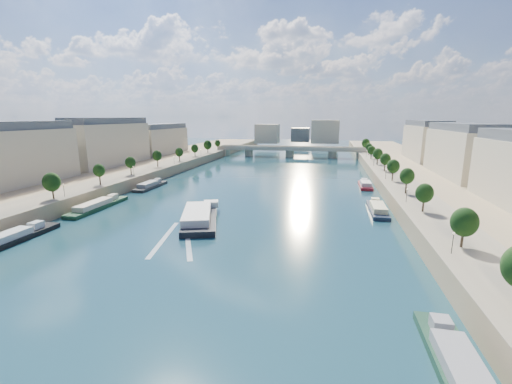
% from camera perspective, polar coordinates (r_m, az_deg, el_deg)
% --- Properties ---
extents(ground, '(700.00, 700.00, 0.00)m').
position_cam_1_polar(ground, '(128.11, -1.54, -1.14)').
color(ground, '#0C2C35').
rests_on(ground, ground).
extents(quay_left, '(44.00, 520.00, 5.00)m').
position_cam_1_polar(quay_left, '(160.23, -27.45, 1.12)').
color(quay_left, '#9E8460').
rests_on(quay_left, ground).
extents(quay_right, '(44.00, 520.00, 5.00)m').
position_cam_1_polar(quay_right, '(131.27, 30.69, -1.46)').
color(quay_right, '#9E8460').
rests_on(quay_right, ground).
extents(pave_left, '(14.00, 520.00, 0.10)m').
position_cam_1_polar(pave_left, '(150.75, -23.13, 1.88)').
color(pave_left, gray).
rests_on(pave_left, quay_left).
extents(pave_right, '(14.00, 520.00, 0.10)m').
position_cam_1_polar(pave_right, '(126.65, 24.39, -0.08)').
color(pave_right, gray).
rests_on(pave_right, quay_right).
extents(trees_left, '(4.80, 268.80, 8.26)m').
position_cam_1_polar(trees_left, '(150.44, -22.25, 4.03)').
color(trees_left, '#382B1E').
rests_on(trees_left, ground).
extents(trees_right, '(4.80, 268.80, 8.26)m').
position_cam_1_polar(trees_right, '(134.96, 22.90, 3.11)').
color(trees_right, '#382B1E').
rests_on(trees_right, ground).
extents(lamps_left, '(0.36, 200.36, 4.28)m').
position_cam_1_polar(lamps_left, '(139.71, -24.04, 2.18)').
color(lamps_left, black).
rests_on(lamps_left, ground).
extents(lamps_right, '(0.36, 200.36, 4.28)m').
position_cam_1_polar(lamps_right, '(130.07, 22.12, 1.65)').
color(lamps_right, black).
rests_on(lamps_right, ground).
extents(buildings_left, '(16.00, 226.00, 23.20)m').
position_cam_1_polar(buildings_left, '(175.94, -28.75, 6.48)').
color(buildings_left, beige).
rests_on(buildings_left, ground).
extents(buildings_right, '(16.00, 226.00, 23.20)m').
position_cam_1_polar(buildings_right, '(144.86, 34.71, 4.84)').
color(buildings_right, beige).
rests_on(buildings_right, ground).
extents(skyline, '(79.00, 42.00, 22.00)m').
position_cam_1_polar(skyline, '(341.91, 7.75, 9.74)').
color(skyline, beige).
rests_on(skyline, ground).
extents(bridge, '(112.00, 12.00, 8.15)m').
position_cam_1_polar(bridge, '(264.04, 5.65, 6.95)').
color(bridge, '#C1B79E').
rests_on(bridge, ground).
extents(tour_barge, '(18.61, 33.22, 4.34)m').
position_cam_1_polar(tour_barge, '(102.72, -9.35, -4.00)').
color(tour_barge, black).
rests_on(tour_barge, ground).
extents(wake, '(15.55, 25.74, 0.04)m').
position_cam_1_polar(wake, '(88.75, -13.21, -7.69)').
color(wake, silver).
rests_on(wake, ground).
extents(moored_barges_left, '(5.00, 152.93, 3.60)m').
position_cam_1_polar(moored_barges_left, '(103.32, -35.50, -6.38)').
color(moored_barges_left, '#171D32').
rests_on(moored_barges_left, ground).
extents(moored_barges_right, '(5.00, 165.41, 3.60)m').
position_cam_1_polar(moored_barges_right, '(80.58, 23.07, -9.87)').
color(moored_barges_right, black).
rests_on(moored_barges_right, ground).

